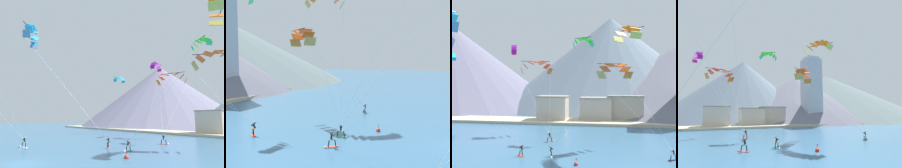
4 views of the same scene
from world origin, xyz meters
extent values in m
cube|color=#E54C33|center=(-4.85, 13.99, 0.04)|extent=(1.32, 1.33, 0.07)
cylinder|color=black|center=(-4.57, 13.71, 0.44)|extent=(0.27, 0.27, 0.76)
cylinder|color=black|center=(-5.12, 14.28, 0.44)|extent=(0.27, 0.27, 0.76)
cube|color=#33B266|center=(-4.85, 13.99, 0.85)|extent=(0.39, 0.39, 0.12)
cylinder|color=black|center=(-4.77, 14.07, 1.20)|extent=(0.47, 0.47, 0.64)
cylinder|color=black|center=(-4.76, 13.91, 1.38)|extent=(0.45, 0.44, 0.42)
cylinder|color=black|center=(-4.93, 14.09, 1.38)|extent=(0.45, 0.44, 0.42)
cylinder|color=black|center=(-4.97, 13.87, 1.35)|extent=(0.39, 0.39, 0.03)
sphere|color=#9E7051|center=(-4.65, 14.18, 1.58)|extent=(0.23, 0.23, 0.23)
cone|color=white|center=(-5.46, 14.61, 0.10)|extent=(0.47, 0.47, 0.36)
cube|color=black|center=(16.84, 15.45, 0.04)|extent=(1.49, 1.03, 0.07)
cylinder|color=#231E28|center=(16.49, 15.27, 0.42)|extent=(0.26, 0.21, 0.71)
cylinder|color=#231E28|center=(17.19, 15.63, 0.42)|extent=(0.26, 0.21, 0.71)
cube|color=white|center=(16.84, 15.45, 0.81)|extent=(0.34, 0.37, 0.12)
cylinder|color=#231E28|center=(16.88, 15.37, 1.13)|extent=(0.36, 0.44, 0.60)
cylinder|color=#231E28|center=(16.73, 15.41, 1.30)|extent=(0.30, 0.49, 0.39)
cylinder|color=#231E28|center=(16.94, 15.51, 1.30)|extent=(0.30, 0.49, 0.39)
cylinder|color=black|center=(16.75, 15.62, 1.27)|extent=(0.48, 0.26, 0.03)
sphere|color=beige|center=(16.94, 15.25, 1.51)|extent=(0.22, 0.22, 0.22)
cube|color=#33B266|center=(-0.36, 14.41, 0.04)|extent=(0.69, 1.49, 0.07)
cylinder|color=black|center=(-0.43, 14.80, 0.40)|extent=(0.15, 0.24, 0.67)
cylinder|color=black|center=(-0.29, 14.02, 0.40)|extent=(0.15, 0.24, 0.67)
cube|color=orange|center=(-0.36, 14.41, 0.77)|extent=(0.32, 0.26, 0.12)
cylinder|color=black|center=(-0.41, 14.40, 1.08)|extent=(0.35, 0.25, 0.57)
cylinder|color=black|center=(-0.34, 14.52, 1.24)|extent=(0.49, 0.16, 0.37)
cylinder|color=black|center=(-0.30, 14.31, 1.24)|extent=(0.49, 0.16, 0.37)
cylinder|color=black|center=(-0.14, 14.45, 1.22)|extent=(0.12, 0.52, 0.03)
sphere|color=brown|center=(-0.50, 14.38, 1.45)|extent=(0.21, 0.21, 0.21)
cone|color=white|center=(-0.21, 13.55, 0.10)|extent=(0.41, 0.36, 0.36)
cube|color=#E54C33|center=(-3.07, 24.99, 0.04)|extent=(1.41, 1.23, 0.07)
cylinder|color=black|center=(-3.38, 24.75, 0.45)|extent=(0.28, 0.26, 0.77)
cylinder|color=black|center=(-2.76, 25.23, 0.45)|extent=(0.28, 0.26, 0.77)
cube|color=orange|center=(-3.07, 24.99, 0.87)|extent=(0.39, 0.41, 0.12)
cylinder|color=black|center=(-3.00, 24.91, 1.22)|extent=(0.46, 0.50, 0.66)
cylinder|color=black|center=(-3.16, 24.91, 1.40)|extent=(0.41, 0.49, 0.42)
cylinder|color=black|center=(-2.97, 25.06, 1.40)|extent=(0.41, 0.49, 0.42)
cylinder|color=black|center=(-3.18, 25.13, 1.37)|extent=(0.43, 0.34, 0.03)
sphere|color=#9E7051|center=(-2.90, 24.78, 1.62)|extent=(0.24, 0.24, 0.24)
cone|color=white|center=(-2.38, 25.52, 0.10)|extent=(0.46, 0.47, 0.36)
cube|color=teal|center=(-8.55, 1.66, 17.14)|extent=(1.10, 1.17, 1.23)
cube|color=#29A8CA|center=(-8.95, 2.07, 18.14)|extent=(1.44, 1.39, 1.11)
cylinder|color=silver|center=(-6.74, 7.71, 8.97)|extent=(3.58, 12.37, 15.25)
cylinder|color=silver|center=(-9.08, 8.97, 8.97)|extent=(8.27, 9.86, 15.25)
cube|color=#B58A3E|center=(6.45, 21.31, 12.05)|extent=(1.73, 1.80, 1.26)
cube|color=#D54D0F|center=(7.03, 21.84, 13.05)|extent=(1.98, 2.04, 1.02)
cube|color=#D54D0F|center=(7.82, 22.60, 13.70)|extent=(2.14, 2.17, 0.64)
cube|color=#D54D0F|center=(8.71, 23.49, 13.93)|extent=(2.19, 2.19, 0.19)
cube|color=#D54D0F|center=(9.58, 24.39, 13.70)|extent=(2.17, 2.14, 0.64)
cube|color=#D54D0F|center=(10.33, 25.18, 13.05)|extent=(2.04, 1.98, 1.02)
cube|color=#B58A3E|center=(10.86, 25.78, 12.05)|extent=(1.81, 1.72, 1.26)
cylinder|color=black|center=(8.14, 24.05, 13.96)|extent=(4.78, 4.47, 0.10)
cylinder|color=silver|center=(11.51, 18.38, 6.37)|extent=(10.53, 5.56, 10.21)
cylinder|color=silver|center=(13.89, 20.79, 6.37)|extent=(5.76, 10.38, 10.21)
cube|color=#BDBD49|center=(9.18, 22.82, 17.95)|extent=(1.79, 1.63, 1.13)
cube|color=orange|center=(9.62, 22.24, 18.73)|extent=(1.94, 1.80, 0.96)
cube|color=orange|center=(10.14, 21.45, 19.24)|extent=(2.04, 1.86, 0.69)
cube|color=orange|center=(10.67, 20.54, 19.42)|extent=(2.09, 1.83, 0.35)
cube|color=orange|center=(11.16, 19.60, 19.24)|extent=(2.09, 1.75, 0.69)
cube|color=orange|center=(11.56, 18.75, 18.73)|extent=(2.05, 1.56, 0.96)
cube|color=#BDBD49|center=(11.82, 18.07, 17.95)|extent=(1.95, 1.30, 1.13)
cylinder|color=black|center=(11.36, 20.92, 19.31)|extent=(3.44, 4.59, 0.10)
cylinder|color=silver|center=(4.43, 18.73, 9.35)|extent=(9.18, 8.59, 16.27)
cylinder|color=silver|center=(5.87, 16.13, 9.35)|extent=(12.06, 3.40, 16.27)
cube|color=#BD791E|center=(-10.87, 33.03, 13.05)|extent=(1.19, 2.05, 1.39)
cube|color=red|center=(-10.15, 33.21, 14.09)|extent=(1.60, 2.21, 1.24)
cube|color=red|center=(-9.16, 33.62, 14.78)|extent=(1.91, 2.28, 0.91)
cube|color=red|center=(-8.04, 34.18, 15.02)|extent=(2.06, 2.28, 0.44)
cube|color=red|center=(-6.96, 34.81, 14.78)|extent=(2.10, 2.20, 0.91)
cube|color=red|center=(-6.08, 35.42, 14.09)|extent=(1.97, 2.03, 1.24)
cube|color=#BD791E|center=(-5.54, 35.92, 13.05)|extent=(1.69, 1.81, 1.39)
cylinder|color=black|center=(-8.44, 34.91, 15.17)|extent=(5.83, 2.06, 0.10)
cylinder|color=silver|center=(-7.13, 29.07, 6.91)|extent=(7.95, 7.94, 11.09)
cylinder|color=silver|center=(-4.29, 30.61, 6.91)|extent=(2.28, 11.00, 11.09)
cube|color=#A2106F|center=(-13.96, 36.87, 17.19)|extent=(1.20, 0.88, 0.89)
cube|color=#DD22DE|center=(-13.77, 36.34, 17.90)|extent=(1.27, 1.10, 0.71)
cube|color=#DD22DE|center=(-13.51, 35.61, 18.36)|extent=(1.32, 1.22, 0.45)
cube|color=#DD22DE|center=(-13.22, 34.77, 18.52)|extent=(1.33, 1.24, 0.12)
cube|color=#DD22DE|center=(-12.92, 33.94, 18.36)|extent=(1.32, 1.22, 0.45)
cube|color=#DD22DE|center=(-12.67, 33.21, 17.90)|extent=(1.27, 1.09, 0.71)
cube|color=#A2106F|center=(-12.49, 32.68, 17.19)|extent=(1.20, 0.87, 0.89)
cylinder|color=black|center=(-12.76, 34.93, 18.52)|extent=(1.62, 4.32, 0.10)
cube|color=#2AC77D|center=(4.20, 29.66, 17.92)|extent=(0.85, 1.10, 0.93)
cube|color=#2FE02D|center=(3.83, 29.93, 18.56)|extent=(1.03, 1.14, 0.93)
cube|color=#2FE02D|center=(3.21, 30.16, 18.99)|extent=(1.07, 1.17, 0.78)
cube|color=#2FE02D|center=(2.45, 30.31, 19.15)|extent=(0.95, 1.20, 0.49)
cube|color=#2FE02D|center=(1.68, 30.35, 18.99)|extent=(0.81, 1.20, 0.78)
cube|color=#2FE02D|center=(1.02, 30.28, 18.56)|extent=(0.78, 1.19, 0.93)
cube|color=#2AC77D|center=(0.60, 30.11, 17.92)|extent=(0.60, 1.16, 0.93)
cylinder|color=black|center=(2.39, 29.84, 19.31)|extent=(3.28, 1.71, 0.10)
cube|color=#25E5EE|center=(-28.01, 35.10, 16.95)|extent=(1.27, 1.04, 0.49)
cube|color=#25E5EE|center=(-28.18, 35.75, 16.56)|extent=(1.24, 0.96, 0.69)
cube|color=#107AA5|center=(-28.33, 36.23, 15.96)|extent=(1.20, 0.80, 0.81)
sphere|color=red|center=(3.82, 10.58, 0.15)|extent=(0.56, 0.56, 0.56)
cylinder|color=black|center=(3.82, 10.58, 0.65)|extent=(0.04, 0.04, 0.44)
cube|color=red|center=(3.91, 10.58, 0.83)|extent=(0.18, 0.01, 0.12)
cube|color=#BCAD8E|center=(0.00, 49.57, 0.35)|extent=(180.00, 10.00, 0.70)
cube|color=#A89E8E|center=(10.90, 53.92, 3.35)|extent=(9.04, 4.66, 6.70)
cube|color=slate|center=(10.90, 53.92, 6.85)|extent=(9.41, 4.84, 0.30)
cube|color=beige|center=(-8.22, 51.44, 3.29)|extent=(7.64, 5.92, 6.58)
cube|color=gray|center=(-8.22, 51.44, 6.73)|extent=(7.94, 6.16, 0.30)
cube|color=#B7AD9E|center=(3.22, 53.63, 3.08)|extent=(8.17, 6.53, 6.16)
cube|color=gray|center=(3.22, 53.63, 6.31)|extent=(8.50, 6.79, 0.30)
cone|color=slate|center=(5.46, 100.44, 18.25)|extent=(92.06, 92.06, 36.51)
camera|label=1|loc=(24.13, -6.22, 4.56)|focal=35.00mm
camera|label=2|loc=(-36.04, 3.15, 9.72)|focal=50.00mm
camera|label=3|loc=(9.57, -29.85, 11.39)|focal=50.00mm
camera|label=4|loc=(-8.36, -9.62, 4.94)|focal=28.00mm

